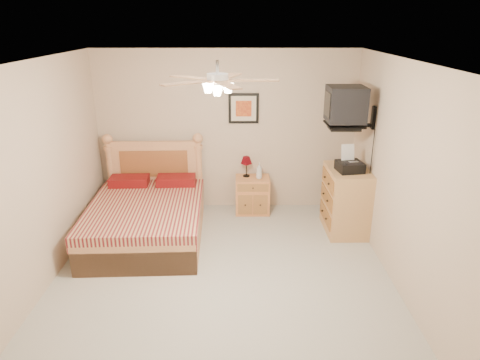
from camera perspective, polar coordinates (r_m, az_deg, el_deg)
The scene contains 17 objects.
floor at distance 5.13m, azimuth -2.40°, elevation -13.64°, with size 4.50×4.50×0.00m, color #A29E92.
ceiling at distance 4.26m, azimuth -2.92°, elevation 15.36°, with size 4.00×4.50×0.04m, color white.
wall_back at distance 6.70m, azimuth -1.85°, elevation 6.45°, with size 4.00×0.04×2.50m, color #C0A78D.
wall_front at distance 2.59m, azimuth -4.76°, elevation -18.82°, with size 4.00×0.04×2.50m, color #C0A78D.
wall_left at distance 5.05m, azimuth -25.95°, elevation -0.49°, with size 0.04×4.50×2.50m, color #C0A78D.
wall_right at distance 4.89m, azimuth 21.49°, elevation -0.46°, with size 0.04×4.50×2.50m, color #C0A78D.
bed at distance 5.95m, azimuth -12.59°, elevation -2.17°, with size 1.49×1.95×1.26m, color tan, non-canonical shape.
nightstand at distance 6.77m, azimuth 1.67°, elevation -1.99°, with size 0.53×0.40×0.57m, color #BF723C.
table_lamp at distance 6.67m, azimuth 0.86°, elevation 1.83°, with size 0.18×0.18×0.33m, color #56050D, non-canonical shape.
lotion_bottle at distance 6.60m, azimuth 2.58°, elevation 1.24°, with size 0.10×0.10×0.25m, color silver.
framed_picture at distance 6.59m, azimuth 0.49°, elevation 9.53°, with size 0.46×0.04×0.46m, color black.
dresser at distance 6.30m, azimuth 13.96°, elevation -2.62°, with size 0.55×0.80×0.94m, color tan.
fax_machine at distance 5.99m, azimuth 14.52°, elevation 2.73°, with size 0.33×0.35×0.35m, color black, non-canonical shape.
magazine_lower at distance 6.33m, azimuth 13.74°, elevation 2.20°, with size 0.19×0.26×0.02m, color #AFA38C.
magazine_upper at distance 6.35m, azimuth 13.91°, elevation 2.44°, with size 0.20×0.27×0.02m, color tan.
wall_tv at distance 5.89m, azimuth 15.34°, elevation 9.35°, with size 0.56×0.46×0.58m, color black, non-canonical shape.
ceiling_fan at distance 4.08m, azimuth -3.01°, elevation 13.14°, with size 1.14×1.14×0.28m, color white, non-canonical shape.
Camera 1 is at (0.20, -4.24, 2.89)m, focal length 32.00 mm.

